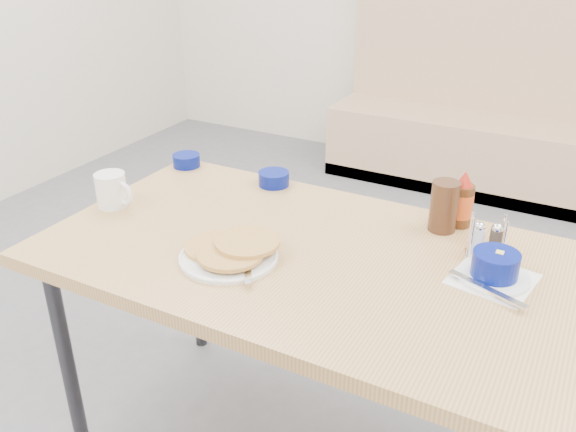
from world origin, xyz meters
The scene contains 10 objects.
booth_bench centered at (0.00, 2.78, 0.35)m, with size 1.90×0.56×1.22m.
dining_table centered at (0.00, 0.25, 0.70)m, with size 1.40×0.80×0.76m.
pancake_plate centered at (-0.15, 0.12, 0.78)m, with size 0.26×0.26×0.05m.
coffee_mug centered at (-0.64, 0.22, 0.81)m, with size 0.14×0.09×0.10m.
grits_setting centered at (0.47, 0.33, 0.79)m, with size 0.21×0.22×0.08m.
creamer_bowl centered at (-0.64, 0.59, 0.78)m, with size 0.10×0.10×0.04m.
butter_bowl centered at (-0.29, 0.59, 0.78)m, with size 0.10×0.10×0.05m.
amber_tumbler centered at (0.29, 0.54, 0.83)m, with size 0.08×0.08×0.15m, color #3D2213.
condiment_caddy centered at (0.43, 0.44, 0.80)m, with size 0.11×0.08×0.11m.
syrup_bottle centered at (0.33, 0.59, 0.83)m, with size 0.06×0.06×0.17m.
Camera 1 is at (0.63, -1.01, 1.56)m, focal length 38.00 mm.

